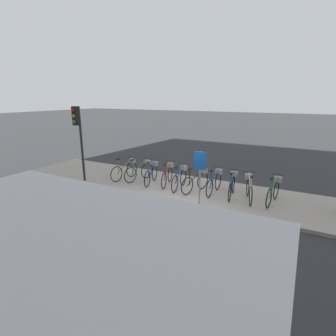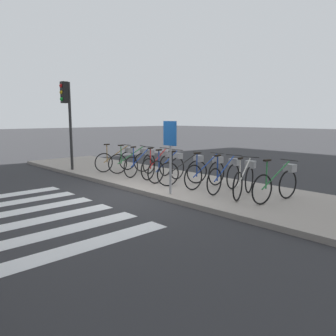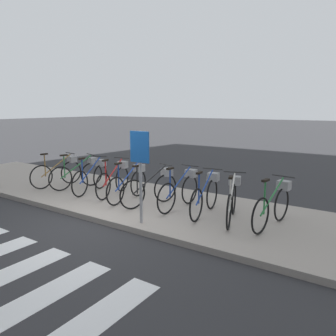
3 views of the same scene
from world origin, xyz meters
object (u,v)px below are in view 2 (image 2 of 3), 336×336
traffic_light (67,107)px  parked_bicycle_6 (208,171)px  parked_bicycle_5 (186,169)px  sign_post (170,145)px  parked_bicycle_0 (118,159)px  parked_bicycle_4 (169,167)px  parked_bicycle_8 (245,178)px  parked_bicycle_7 (226,175)px  parked_bicycle_9 (278,182)px  parked_bicycle_2 (142,162)px  parked_bicycle_1 (133,160)px  parked_bicycle_3 (159,164)px

traffic_light → parked_bicycle_6: bearing=13.9°
parked_bicycle_5 → sign_post: (0.54, -1.13, 0.80)m
parked_bicycle_0 → parked_bicycle_5: 3.38m
parked_bicycle_4 → parked_bicycle_8: 2.68m
sign_post → parked_bicycle_0: bearing=163.8°
parked_bicycle_8 → traffic_light: bearing=-169.8°
parked_bicycle_4 → parked_bicycle_5: same height
parked_bicycle_4 → traffic_light: size_ratio=0.51×
parked_bicycle_7 → parked_bicycle_9: (1.42, 0.07, 0.00)m
parked_bicycle_4 → sign_post: bearing=-42.1°
parked_bicycle_9 → parked_bicycle_2: bearing=-178.5°
parked_bicycle_0 → parked_bicycle_4: 2.66m
parked_bicycle_0 → parked_bicycle_1: 0.69m
parked_bicycle_7 → traffic_light: size_ratio=0.51×
parked_bicycle_6 → sign_post: size_ratio=0.89×
parked_bicycle_2 → parked_bicycle_3: 0.71m
parked_bicycle_0 → parked_bicycle_3: (2.02, 0.16, 0.00)m
parked_bicycle_1 → parked_bicycle_9: size_ratio=0.98×
parked_bicycle_7 → parked_bicycle_8: bearing=-6.1°
parked_bicycle_6 → sign_post: 1.53m
parked_bicycle_4 → traffic_light: 4.66m
parked_bicycle_4 → parked_bicycle_5: bearing=-1.4°
parked_bicycle_2 → parked_bicycle_7: same height
parked_bicycle_2 → parked_bicycle_0: bearing=-178.2°
parked_bicycle_3 → parked_bicycle_0: bearing=-175.4°
parked_bicycle_1 → parked_bicycle_5: (2.71, -0.17, 0.00)m
parked_bicycle_5 → parked_bicycle_7: same height
parked_bicycle_2 → parked_bicycle_9: same height
parked_bicycle_2 → sign_post: bearing=-24.4°
parked_bicycle_1 → parked_bicycle_6: (3.38, 0.01, 0.00)m
parked_bicycle_8 → parked_bicycle_9: bearing=9.4°
parked_bicycle_9 → sign_post: bearing=-149.6°
parked_bicycle_6 → parked_bicycle_8: bearing=-5.8°
parked_bicycle_7 → sign_post: bearing=-122.9°
parked_bicycle_4 → parked_bicycle_8: bearing=0.6°
parked_bicycle_0 → parked_bicycle_9: size_ratio=1.00×
parked_bicycle_1 → parked_bicycle_8: size_ratio=1.01×
parked_bicycle_2 → parked_bicycle_5: size_ratio=1.02×
parked_bicycle_0 → parked_bicycle_5: same height
parked_bicycle_2 → parked_bicycle_5: 2.06m
parked_bicycle_4 → parked_bicycle_7: same height
parked_bicycle_1 → parked_bicycle_4: bearing=-4.3°
parked_bicycle_3 → parked_bicycle_4: 0.66m
parked_bicycle_5 → traffic_light: bearing=-166.2°
sign_post → parked_bicycle_2: bearing=155.6°
parked_bicycle_7 → sign_post: 1.68m
parked_bicycle_5 → traffic_light: 5.30m
parked_bicycle_2 → parked_bicycle_8: 4.02m
parked_bicycle_4 → sign_post: (1.26, -1.14, 0.80)m
parked_bicycle_7 → sign_post: sign_post is taller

